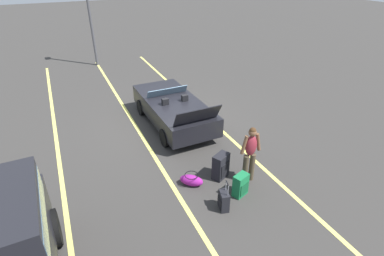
{
  "coord_description": "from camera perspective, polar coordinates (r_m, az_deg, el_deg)",
  "views": [
    {
      "loc": [
        -9.27,
        3.51,
        5.36
      ],
      "look_at": [
        -1.8,
        0.08,
        0.75
      ],
      "focal_mm": 28.36,
      "sensor_mm": 36.0,
      "label": 1
    }
  ],
  "objects": [
    {
      "name": "parking_lamp_post",
      "position": [
        17.96,
        -18.91,
        20.88
      ],
      "size": [
        0.5,
        0.24,
        5.52
      ],
      "color": "#4C4C51",
      "rests_on": "ground_plane"
    },
    {
      "name": "convertible_car",
      "position": [
        11.16,
        -3.96,
        3.94
      ],
      "size": [
        4.24,
        1.9,
        1.51
      ],
      "rotation": [
        0.0,
        0.0,
        0.02
      ],
      "color": "black",
      "rests_on": "ground_plane"
    },
    {
      "name": "suitcase_medium_bright",
      "position": [
        7.96,
        9.14,
        -10.57
      ],
      "size": [
        0.37,
        0.46,
        0.62
      ],
      "rotation": [
        0.0,
        0.0,
        3.51
      ],
      "color": "#19723F",
      "rests_on": "ground_plane"
    },
    {
      "name": "lot_line_far",
      "position": [
        10.72,
        -23.98,
        -3.54
      ],
      "size": [
        18.0,
        0.12,
        0.01
      ],
      "primitive_type": "cube",
      "color": "#EAE066",
      "rests_on": "ground_plane"
    },
    {
      "name": "suitcase_small_carryon",
      "position": [
        7.56,
        5.99,
        -13.44
      ],
      "size": [
        0.38,
        0.29,
        0.8
      ],
      "rotation": [
        0.0,
        0.0,
        1.33
      ],
      "color": "black",
      "rests_on": "ground_plane"
    },
    {
      "name": "duffel_bag",
      "position": [
        8.25,
        -0.11,
        -9.78
      ],
      "size": [
        0.65,
        0.68,
        0.34
      ],
      "rotation": [
        0.0,
        0.0,
        0.84
      ],
      "color": "#991E8C",
      "rests_on": "ground_plane"
    },
    {
      "name": "lot_line_mid",
      "position": [
        10.92,
        -9.99,
        -0.58
      ],
      "size": [
        18.0,
        0.12,
        0.01
      ],
      "primitive_type": "cube",
      "color": "#EAE066",
      "rests_on": "ground_plane"
    },
    {
      "name": "traveler_person",
      "position": [
        8.11,
        10.92,
        -4.4
      ],
      "size": [
        0.24,
        0.61,
        1.65
      ],
      "rotation": [
        0.0,
        0.0,
        -0.07
      ],
      "color": "#4C3F2D",
      "rests_on": "ground_plane"
    },
    {
      "name": "lot_line_near",
      "position": [
        11.76,
        2.72,
        2.15
      ],
      "size": [
        18.0,
        0.12,
        0.01
      ],
      "primitive_type": "cube",
      "color": "#EAE066",
      "rests_on": "ground_plane"
    },
    {
      "name": "suitcase_large_black",
      "position": [
        8.43,
        5.45,
        -7.17
      ],
      "size": [
        0.47,
        0.56,
        0.74
      ],
      "rotation": [
        0.0,
        0.0,
        3.62
      ],
      "color": "black",
      "rests_on": "ground_plane"
    },
    {
      "name": "ground_plane",
      "position": [
        11.27,
        -3.47,
        0.83
      ],
      "size": [
        80.0,
        80.0,
        0.0
      ],
      "primitive_type": "plane",
      "color": "#383533"
    }
  ]
}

